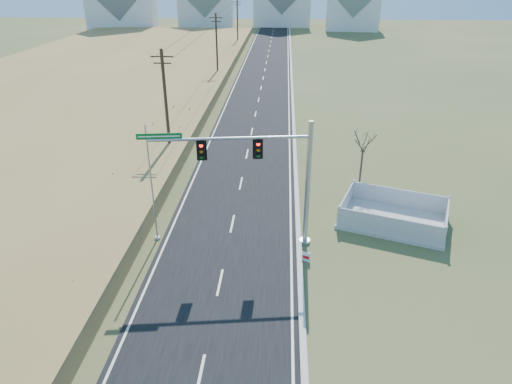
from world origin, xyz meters
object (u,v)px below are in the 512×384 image
object	(u,v)px
open_sign	(306,257)
bare_tree	(364,141)
flagpole	(153,196)
fence_enclosure	(393,219)
traffic_signal_mast	(274,173)

from	to	relation	value
open_sign	bare_tree	bearing A→B (deg)	87.38
flagpole	bare_tree	bearing A→B (deg)	29.40
fence_enclosure	open_sign	bearing A→B (deg)	-121.15
traffic_signal_mast	flagpole	xyz separation A→B (m)	(-6.93, 0.12, -1.71)
flagpole	fence_enclosure	bearing A→B (deg)	10.89
flagpole	bare_tree	size ratio (longest dim) A/B	1.49
flagpole	traffic_signal_mast	bearing A→B (deg)	-1.01
open_sign	bare_tree	world-z (taller)	bare_tree
open_sign	fence_enclosure	bearing A→B (deg)	61.05
bare_tree	traffic_signal_mast	bearing A→B (deg)	-129.09
open_sign	traffic_signal_mast	bearing A→B (deg)	159.16
fence_enclosure	flagpole	world-z (taller)	flagpole
traffic_signal_mast	bare_tree	distance (m)	9.60
open_sign	bare_tree	xyz separation A→B (m)	(4.16, 9.15, 3.54)
flagpole	bare_tree	xyz separation A→B (m)	(12.96, 7.31, 1.00)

